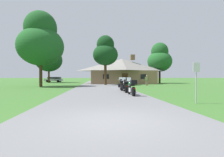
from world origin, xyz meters
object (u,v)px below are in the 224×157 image
Objects in this scene: motorcycle_green_nearest_to_camera at (132,88)px; metal_signpost_roadside at (196,78)px; motorcycle_yellow_farthest_in_row at (121,85)px; bystander_olive_shirt_near_lodge at (147,80)px; tree_left_near at (41,41)px; tree_right_of_lodge at (160,58)px; tree_by_lodge_front at (105,52)px; motorcycle_silver_second_in_row at (126,86)px; tree_left_far at (49,57)px; parked_silver_suv_far_left at (54,79)px.

motorcycle_green_nearest_to_camera is 4.73m from metal_signpost_roadside.
motorcycle_yellow_farthest_in_row is 10.99m from bystander_olive_shirt_near_lodge.
bystander_olive_shirt_near_lodge is at bearing 2.67° from tree_left_near.
tree_left_near is (-22.07, -12.20, 1.08)m from tree_right_of_lodge.
motorcycle_silver_second_in_row is at bearing -85.90° from tree_by_lodge_front.
motorcycle_silver_second_in_row is 7.01m from metal_signpost_roadside.
motorcycle_yellow_farthest_in_row is 24.52m from tree_right_of_lodge.
tree_left_far is (-3.86, 19.12, -0.26)m from tree_left_near.
tree_left_far reaches higher than motorcycle_yellow_farthest_in_row.
motorcycle_green_nearest_to_camera is 0.20× the size of tree_left_far.
metal_signpost_roadside is 21.85m from tree_by_lodge_front.
motorcycle_yellow_farthest_in_row is (-0.04, 2.35, 0.00)m from motorcycle_silver_second_in_row.
tree_by_lodge_front is 20.63m from tree_left_far.
motorcycle_silver_second_in_row is at bearing -116.12° from tree_right_of_lodge.
tree_left_far is (-14.44, 30.35, 5.74)m from motorcycle_silver_second_in_row.
tree_by_lodge_front is at bearing 19.93° from tree_left_near.
bystander_olive_shirt_near_lodge is at bearing -118.45° from tree_right_of_lodge.
tree_left_near is (-9.53, -3.45, 0.99)m from tree_by_lodge_front.
tree_by_lodge_front is at bearing -178.25° from bystander_olive_shirt_near_lodge.
tree_right_of_lodge is (8.79, 29.85, 4.17)m from metal_signpost_roadside.
bystander_olive_shirt_near_lodge is 16.86m from tree_left_near.
tree_left_far is at bearing 161.99° from bystander_olive_shirt_near_lodge.
motorcycle_yellow_farthest_in_row is 0.97× the size of metal_signpost_roadside.
motorcycle_silver_second_in_row is 0.20× the size of tree_left_far.
motorcycle_yellow_farthest_in_row is at bearing 91.61° from motorcycle_silver_second_in_row.
bystander_olive_shirt_near_lodge is at bearing -42.99° from tree_left_far.
motorcycle_silver_second_in_row and motorcycle_yellow_farthest_in_row have the same top height.
tree_left_far reaches higher than motorcycle_silver_second_in_row.
bystander_olive_shirt_near_lodge is 0.35× the size of parked_silver_suv_far_left.
tree_left_far reaches higher than tree_right_of_lodge.
bystander_olive_shirt_near_lodge is (5.31, 9.62, 0.32)m from motorcycle_yellow_farthest_in_row.
tree_right_of_lodge is at bearing 34.90° from tree_by_lodge_front.
bystander_olive_shirt_near_lodge is (5.25, 14.55, 0.31)m from motorcycle_green_nearest_to_camera.
tree_right_of_lodge is at bearing 64.55° from motorcycle_silver_second_in_row.
bystander_olive_shirt_near_lodge is 29.05m from parked_silver_suv_far_left.
tree_left_near reaches higher than tree_right_of_lodge.
motorcycle_green_nearest_to_camera is at bearing -113.77° from tree_right_of_lodge.
motorcycle_green_nearest_to_camera is 18.42m from tree_left_near.
motorcycle_yellow_farthest_in_row is (-0.07, 4.93, -0.01)m from motorcycle_green_nearest_to_camera.
tree_left_far is at bearing 130.52° from tree_by_lodge_front.
tree_left_near reaches higher than motorcycle_silver_second_in_row.
motorcycle_silver_second_in_row is 2.35m from motorcycle_yellow_farthest_in_row.
motorcycle_green_nearest_to_camera is 18.01m from tree_by_lodge_front.
tree_right_of_lodge reaches higher than parked_silver_suv_far_left.
motorcycle_yellow_farthest_in_row is at bearing -93.93° from bystander_olive_shirt_near_lodge.
tree_left_far reaches higher than motorcycle_green_nearest_to_camera.
tree_left_near reaches higher than motorcycle_yellow_farthest_in_row.
motorcycle_silver_second_in_row is 36.50m from parked_silver_suv_far_left.
metal_signpost_roadside is at bearing -106.40° from tree_right_of_lodge.
tree_left_near is (-13.28, 17.65, 5.25)m from metal_signpost_roadside.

